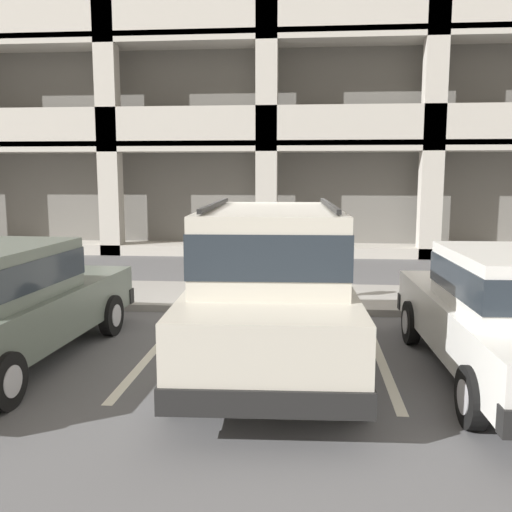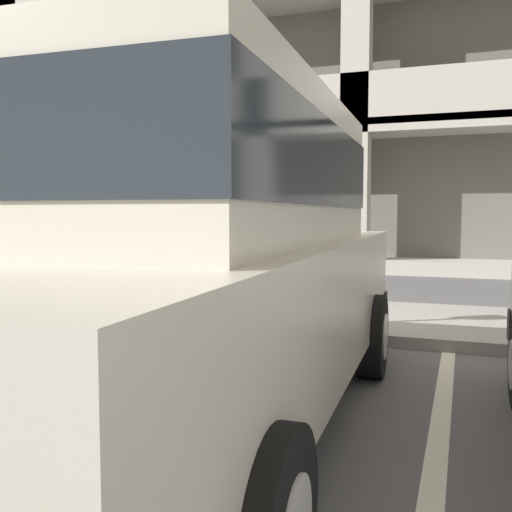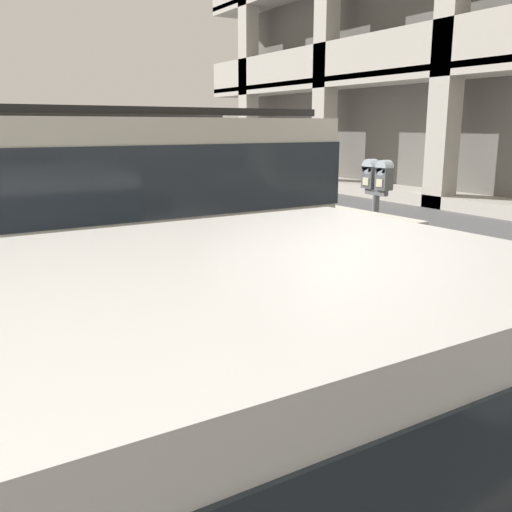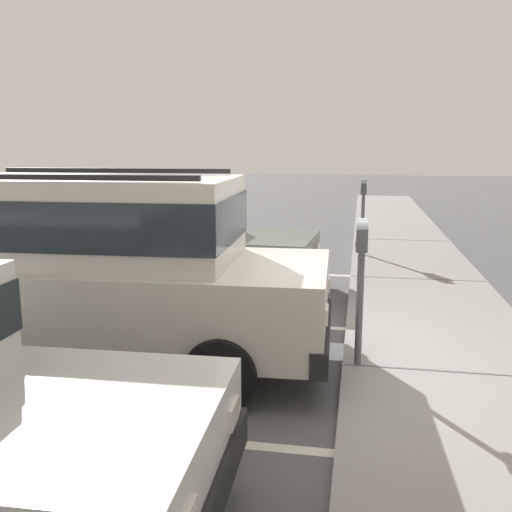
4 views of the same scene
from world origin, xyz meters
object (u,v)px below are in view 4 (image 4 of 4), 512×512
(silver_suv, at_px, (97,263))
(parking_meter_far, at_px, (363,199))
(parking_meter_near, at_px, (361,258))
(red_sedan, at_px, (171,237))

(silver_suv, xyz_separation_m, parking_meter_far, (-6.18, 2.72, 0.15))
(parking_meter_near, xyz_separation_m, parking_meter_far, (-6.04, 0.03, 0.03))
(silver_suv, xyz_separation_m, red_sedan, (-3.36, -0.34, -0.27))
(silver_suv, relative_size, red_sedan, 1.06)
(red_sedan, height_order, parking_meter_far, parking_meter_far)
(parking_meter_near, height_order, parking_meter_far, parking_meter_far)
(silver_suv, height_order, red_sedan, silver_suv)
(parking_meter_near, distance_m, parking_meter_far, 6.04)
(silver_suv, height_order, parking_meter_far, silver_suv)
(parking_meter_near, relative_size, parking_meter_far, 0.98)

